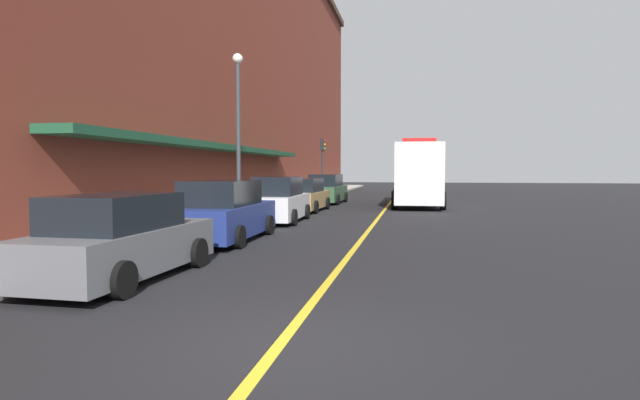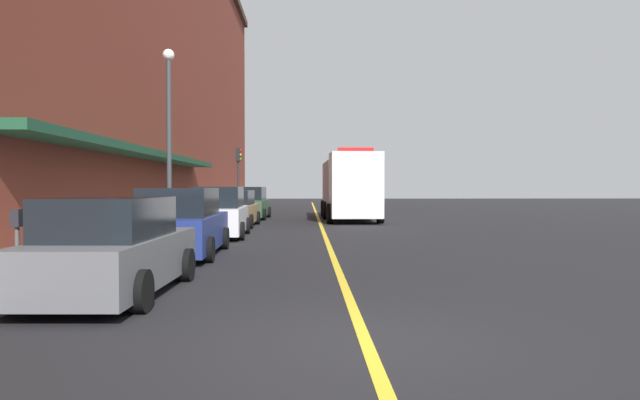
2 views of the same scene
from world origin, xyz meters
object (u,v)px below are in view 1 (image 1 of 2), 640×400
parked_car_3 (304,196)px  parking_meter_0 (280,190)px  parked_car_4 (326,190)px  parked_car_2 (279,201)px  parked_car_0 (121,240)px  box_truck (417,175)px  parking_meter_1 (41,226)px  street_lamp_left (238,117)px  parking_meter_2 (111,216)px  parked_car_1 (224,213)px  traffic_light_near (323,156)px

parked_car_3 → parking_meter_0: size_ratio=3.52×
parked_car_4 → parked_car_2: bearing=-177.7°
parked_car_4 → parked_car_0: bearing=-178.2°
box_truck → parking_meter_1: 23.47m
parked_car_0 → parking_meter_0: 17.00m
box_truck → street_lamp_left: street_lamp_left is taller
box_truck → parking_meter_2: size_ratio=6.95×
parking_meter_0 → parking_meter_1: same height
parked_car_2 → parking_meter_2: bearing=169.2°
parked_car_0 → parked_car_2: (0.11, 11.16, 0.07)m
parked_car_4 → street_lamp_left: bearing=171.2°
parking_meter_2 → parked_car_3: bearing=84.8°
parked_car_0 → street_lamp_left: street_lamp_left is taller
box_truck → parking_meter_0: box_truck is taller
parked_car_1 → box_truck: box_truck is taller
parking_meter_0 → parked_car_0: bearing=-85.3°
box_truck → parking_meter_2: bearing=-20.4°
parked_car_3 → parked_car_0: bearing=-178.4°
parked_car_0 → parked_car_4: (0.03, 22.97, 0.07)m
parked_car_1 → box_truck: (5.71, 16.39, 0.96)m
parked_car_0 → parked_car_4: parked_car_4 is taller
parking_meter_0 → parking_meter_1: bearing=-90.0°
parked_car_1 → parking_meter_2: parked_car_1 is taller
parked_car_3 → parking_meter_0: 1.40m
parked_car_4 → parking_meter_2: (-1.42, -21.13, 0.21)m
parked_car_0 → parked_car_3: 16.68m
parked_car_3 → parked_car_4: parked_car_4 is taller
parked_car_4 → parking_meter_0: size_ratio=3.56×
parked_car_0 → parked_car_3: (-0.04, 16.68, 0.00)m
parked_car_2 → traffic_light_near: 18.07m
parking_meter_2 → traffic_light_near: traffic_light_near is taller
parked_car_2 → parked_car_4: 11.81m
parked_car_2 → street_lamp_left: bearing=59.7°
parked_car_2 → traffic_light_near: size_ratio=1.05×
parked_car_4 → parked_car_1: bearing=-178.4°
parking_meter_0 → street_lamp_left: size_ratio=0.19×
parking_meter_1 → street_lamp_left: street_lamp_left is taller
parked_car_4 → box_truck: box_truck is taller
parking_meter_1 → traffic_light_near: traffic_light_near is taller
parked_car_2 → box_truck: (5.54, 10.78, 0.94)m
parked_car_0 → street_lamp_left: 12.98m
parking_meter_0 → street_lamp_left: street_lamp_left is taller
traffic_light_near → street_lamp_left: bearing=-92.3°
parking_meter_2 → traffic_light_near: size_ratio=0.31×
parking_meter_1 → parking_meter_2: size_ratio=1.00×
parked_car_0 → parked_car_2: 11.16m
parked_car_0 → box_truck: box_truck is taller
traffic_light_near → parked_car_3: bearing=-84.1°
parked_car_0 → parked_car_4: size_ratio=0.97×
parked_car_1 → traffic_light_near: size_ratio=1.13×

